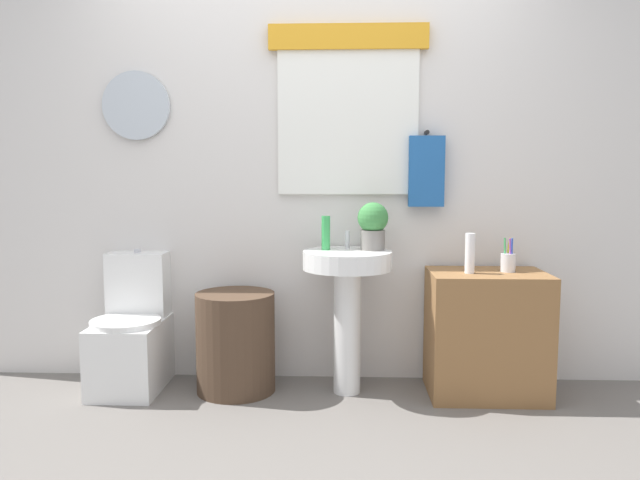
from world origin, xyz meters
TOP-DOWN VIEW (x-y plane):
  - ground_plane at (0.00, 0.00)m, footprint 8.00×8.00m
  - back_wall at (0.00, 1.15)m, footprint 4.40×0.18m
  - toilet at (-0.99, 0.89)m, footprint 0.38×0.51m
  - laundry_hamper at (-0.39, 0.85)m, footprint 0.44×0.44m
  - pedestal_sink at (0.23, 0.85)m, footprint 0.49×0.49m
  - faucet at (0.23, 0.97)m, footprint 0.03×0.03m
  - wooden_cabinet at (0.99, 0.85)m, footprint 0.63×0.44m
  - soap_bottle at (0.11, 0.90)m, footprint 0.05×0.05m
  - potted_plant at (0.37, 0.91)m, footprint 0.17×0.17m
  - lotion_bottle at (0.88, 0.81)m, footprint 0.05×0.05m
  - toothbrush_cup at (1.10, 0.87)m, footprint 0.08×0.08m

SIDE VIEW (x-z plane):
  - ground_plane at x=0.00m, z-range 0.00..0.00m
  - laundry_hamper at x=-0.39m, z-range 0.00..0.56m
  - toilet at x=-0.99m, z-range -0.10..0.68m
  - wooden_cabinet at x=0.99m, z-range 0.00..0.68m
  - pedestal_sink at x=0.23m, z-range 0.19..0.99m
  - toothbrush_cup at x=1.10m, z-range 0.65..0.83m
  - lotion_bottle at x=0.88m, z-range 0.68..0.90m
  - faucet at x=0.23m, z-range 0.80..0.90m
  - soap_bottle at x=0.11m, z-range 0.80..0.98m
  - potted_plant at x=0.37m, z-range 0.81..1.07m
  - back_wall at x=0.00m, z-range 0.01..2.61m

